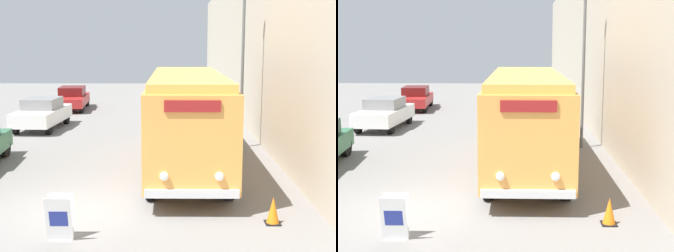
% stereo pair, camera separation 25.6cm
% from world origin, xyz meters
% --- Properties ---
extents(ground_plane, '(80.00, 80.00, 0.00)m').
position_xyz_m(ground_plane, '(0.00, 0.00, 0.00)').
color(ground_plane, slate).
extents(building_wall_right, '(0.30, 60.00, 8.50)m').
position_xyz_m(building_wall_right, '(6.36, 10.00, 4.25)').
color(building_wall_right, '#B2A893').
rests_on(building_wall_right, ground_plane).
extents(vintage_bus, '(2.43, 9.33, 3.25)m').
position_xyz_m(vintage_bus, '(2.95, 4.26, 1.84)').
color(vintage_bus, black).
rests_on(vintage_bus, ground_plane).
extents(sign_board, '(0.57, 0.38, 1.01)m').
position_xyz_m(sign_board, '(0.05, -1.72, 0.49)').
color(sign_board, gray).
rests_on(sign_board, ground_plane).
extents(streetlamp, '(0.36, 0.36, 6.80)m').
position_xyz_m(streetlamp, '(5.29, 7.65, 4.38)').
color(streetlamp, '#595E60').
rests_on(streetlamp, ground_plane).
extents(parked_car_mid, '(2.10, 4.49, 1.55)m').
position_xyz_m(parked_car_mid, '(-4.09, 11.94, 0.80)').
color(parked_car_mid, black).
rests_on(parked_car_mid, ground_plane).
extents(parked_car_far, '(2.18, 4.87, 1.48)m').
position_xyz_m(parked_car_far, '(-4.10, 19.09, 0.76)').
color(parked_car_far, black).
rests_on(parked_car_far, ground_plane).
extents(traffic_cone, '(0.36, 0.36, 0.66)m').
position_xyz_m(traffic_cone, '(4.87, -0.71, 0.32)').
color(traffic_cone, black).
rests_on(traffic_cone, ground_plane).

